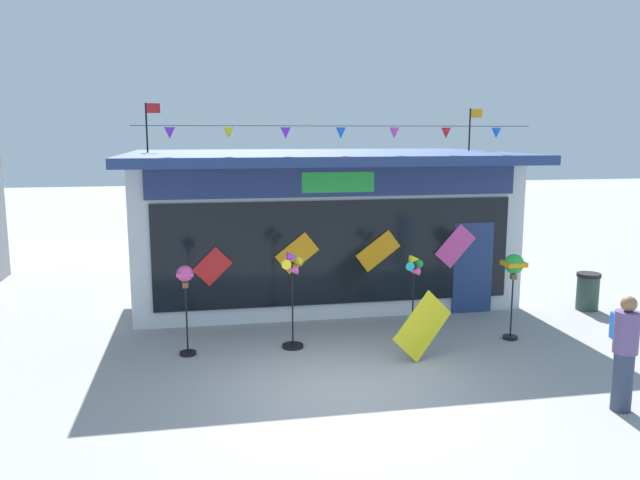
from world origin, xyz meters
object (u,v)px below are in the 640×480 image
object	(u,v)px
kite_shop_building	(316,222)
wind_spinner_center_right	(514,270)
wind_spinner_left	(293,287)
trash_bin	(588,291)
display_kite_on_ground	(423,326)
wind_spinner_far_left	(186,287)
wind_spinner_center_left	(414,287)
person_near_camera	(624,350)

from	to	relation	value
kite_shop_building	wind_spinner_center_right	bearing A→B (deg)	-55.43
wind_spinner_left	trash_bin	size ratio (longest dim) A/B	2.17
wind_spinner_center_right	display_kite_on_ground	xyz separation A→B (m)	(-2.04, -0.71, -0.77)
wind_spinner_far_left	wind_spinner_center_left	world-z (taller)	wind_spinner_center_left
kite_shop_building	wind_spinner_far_left	world-z (taller)	kite_shop_building
display_kite_on_ground	person_near_camera	bearing A→B (deg)	-50.15
kite_shop_building	person_near_camera	size ratio (longest dim) A/B	5.24
trash_bin	display_kite_on_ground	distance (m)	5.24
wind_spinner_center_left	wind_spinner_center_right	size ratio (longest dim) A/B	1.03
wind_spinner_left	wind_spinner_center_left	distance (m)	2.24
kite_shop_building	wind_spinner_far_left	bearing A→B (deg)	-126.90
kite_shop_building	trash_bin	size ratio (longest dim) A/B	10.54
wind_spinner_center_right	trash_bin	size ratio (longest dim) A/B	1.99
wind_spinner_center_right	wind_spinner_far_left	bearing A→B (deg)	177.71
kite_shop_building	wind_spinner_center_right	world-z (taller)	kite_shop_building
kite_shop_building	trash_bin	bearing A→B (deg)	-26.04
trash_bin	display_kite_on_ground	world-z (taller)	display_kite_on_ground
wind_spinner_left	wind_spinner_center_left	xyz separation A→B (m)	(2.23, -0.21, -0.05)
kite_shop_building	trash_bin	world-z (taller)	kite_shop_building
wind_spinner_left	trash_bin	xyz separation A→B (m)	(6.85, 1.33, -0.73)
wind_spinner_left	wind_spinner_center_right	world-z (taller)	wind_spinner_left
wind_spinner_far_left	display_kite_on_ground	distance (m)	4.21
kite_shop_building	display_kite_on_ground	distance (m)	5.28
wind_spinner_left	wind_spinner_center_left	bearing A→B (deg)	-5.27
trash_bin	display_kite_on_ground	size ratio (longest dim) A/B	0.75
wind_spinner_far_left	person_near_camera	xyz separation A→B (m)	(6.13, -3.45, -0.36)
display_kite_on_ground	trash_bin	bearing A→B (deg)	25.98
person_near_camera	trash_bin	distance (m)	5.48
wind_spinner_center_left	trash_bin	size ratio (longest dim) A/B	2.05
person_near_camera	display_kite_on_ground	size ratio (longest dim) A/B	1.51
trash_bin	display_kite_on_ground	bearing A→B (deg)	-154.02
wind_spinner_center_right	kite_shop_building	bearing A→B (deg)	124.57
wind_spinner_center_right	person_near_camera	distance (m)	3.24
wind_spinner_center_right	person_near_camera	bearing A→B (deg)	-89.20
kite_shop_building	person_near_camera	world-z (taller)	kite_shop_building
kite_shop_building	wind_spinner_far_left	size ratio (longest dim) A/B	5.41
wind_spinner_center_left	trash_bin	distance (m)	4.91
trash_bin	person_near_camera	bearing A→B (deg)	-118.67
wind_spinner_center_left	wind_spinner_far_left	bearing A→B (deg)	177.31
wind_spinner_center_right	wind_spinner_left	bearing A→B (deg)	176.50
wind_spinner_center_left	wind_spinner_center_right	world-z (taller)	wind_spinner_center_left
kite_shop_building	wind_spinner_left	bearing A→B (deg)	-106.14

